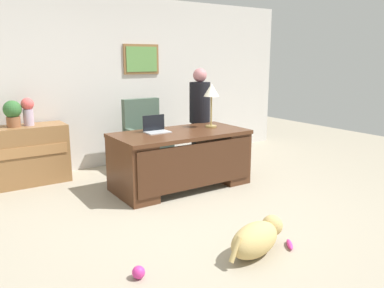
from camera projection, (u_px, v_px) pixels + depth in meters
ground_plane at (200, 213)px, 4.45m from camera, size 12.00×12.00×0.00m
back_wall at (109, 83)px, 6.28m from camera, size 7.00×0.16×2.70m
desk at (182, 158)px, 5.27m from camera, size 1.81×0.90×0.77m
credenza at (10, 157)px, 5.32m from camera, size 1.52×0.50×0.83m
armchair at (146, 139)px, 6.09m from camera, size 0.60×0.59×1.12m
person_standing at (200, 119)px, 6.06m from camera, size 0.32×0.32×1.59m
dog_lying at (257, 238)px, 3.50m from camera, size 0.75×0.44×0.30m
laptop at (156, 128)px, 5.18m from camera, size 0.32×0.22×0.22m
desk_lamp at (211, 93)px, 5.47m from camera, size 0.22×0.22×0.62m
vase_with_flowers at (28, 110)px, 5.34m from camera, size 0.17×0.17×0.38m
potted_plant at (13, 112)px, 5.24m from camera, size 0.24×0.24×0.36m
dog_toy_ball at (139, 272)px, 3.13m from camera, size 0.11×0.11×0.11m
dog_toy_bone at (290, 244)px, 3.66m from camera, size 0.16×0.19×0.05m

